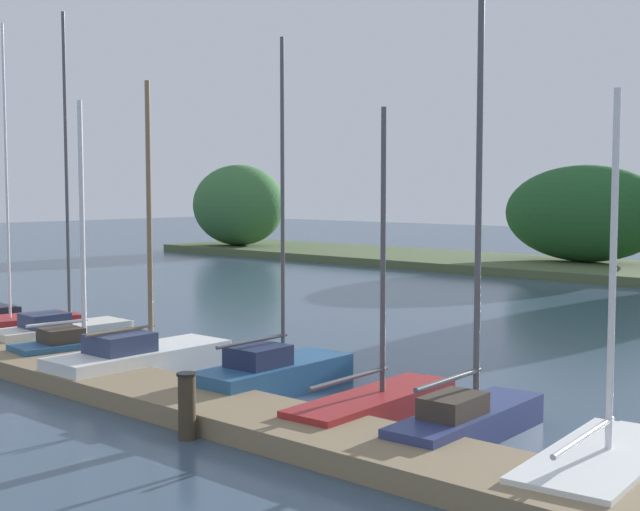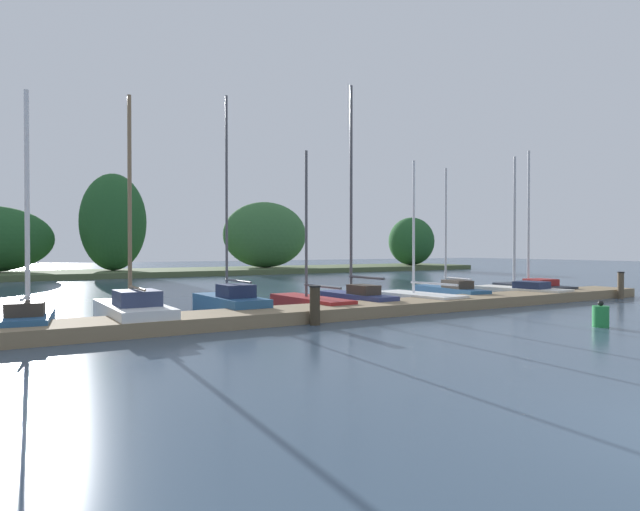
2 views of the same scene
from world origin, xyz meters
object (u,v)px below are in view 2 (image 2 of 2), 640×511
Objects in this scene: sailboat_3 at (27,317)px; sailboat_10 at (518,290)px; mooring_piling_2 at (621,285)px; sailboat_6 at (308,302)px; sailboat_8 at (416,298)px; sailboat_11 at (531,287)px; mooring_piling_1 at (315,305)px; channel_buoy_0 at (601,316)px; sailboat_9 at (448,291)px; sailboat_7 at (354,295)px; sailboat_5 at (229,302)px; sailboat_4 at (132,311)px.

sailboat_3 is 17.81m from sailboat_10.
sailboat_10 reaches higher than mooring_piling_2.
sailboat_6 reaches higher than sailboat_8.
sailboat_11 is 13.52m from mooring_piling_1.
mooring_piling_1 is 1.53× the size of channel_buoy_0.
sailboat_3 is 5.57× the size of mooring_piling_1.
sailboat_11 is (11.64, 0.31, 0.05)m from sailboat_6.
sailboat_3 is 14.37m from channel_buoy_0.
sailboat_3 is at bearing 104.07° from sailboat_9.
sailboat_7 is 5.00m from sailboat_9.
mooring_piling_1 is at bearing 107.80° from sailboat_8.
sailboat_5 is at bearing 78.38° from sailboat_8.
sailboat_5 is at bearing 83.86° from sailboat_7.
mooring_piling_2 reaches higher than channel_buoy_0.
sailboat_6 is 4.25m from sailboat_8.
sailboat_10 is (17.81, 0.09, -0.07)m from sailboat_3.
sailboat_4 is 9.93m from sailboat_8.
sailboat_11 is at bearing -87.83° from sailboat_4.
sailboat_5 reaches higher than sailboat_3.
sailboat_10 is 0.91× the size of sailboat_11.
sailboat_8 is at bearing 94.29° from channel_buoy_0.
sailboat_3 is at bearing 90.61° from sailboat_7.
sailboat_5 is at bearing 82.05° from sailboat_6.
sailboat_9 is at bearing -90.11° from sailboat_5.
sailboat_11 reaches higher than sailboat_8.
mooring_piling_1 is (-13.11, -3.27, 0.20)m from sailboat_11.
sailboat_7 is (1.83, -0.01, 0.14)m from sailboat_6.
sailboat_4 is at bearing 151.30° from mooring_piling_1.
sailboat_3 is 0.91× the size of sailboat_11.
sailboat_10 is at bearing -82.29° from sailboat_3.
sailboat_3 is 19.78m from sailboat_11.
sailboat_8 is 0.99× the size of sailboat_9.
sailboat_8 is at bearing -99.15° from sailboat_6.
sailboat_5 is at bearing 110.45° from mooring_piling_1.
sailboat_4 reaches higher than sailboat_6.
sailboat_6 is at bearing 63.52° from mooring_piling_1.
sailboat_4 is 15.40m from sailboat_10.
sailboat_9 is at bearing 60.95° from sailboat_10.
sailboat_3 is 8.52× the size of channel_buoy_0.
sailboat_3 is 2.41m from sailboat_4.
sailboat_9 is 7.88m from channel_buoy_0.
sailboat_8 is 7.46m from sailboat_11.
sailboat_4 is 17.37m from sailboat_11.
sailboat_4 is 12.26m from channel_buoy_0.
sailboat_3 is 1.00× the size of sailboat_10.
sailboat_9 reaches higher than channel_buoy_0.
sailboat_6 is 9.71m from sailboat_10.
sailboat_7 is at bearing -86.18° from sailboat_4.
sailboat_11 is 3.53m from mooring_piling_2.
sailboat_3 is at bearing 91.61° from sailboat_6.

